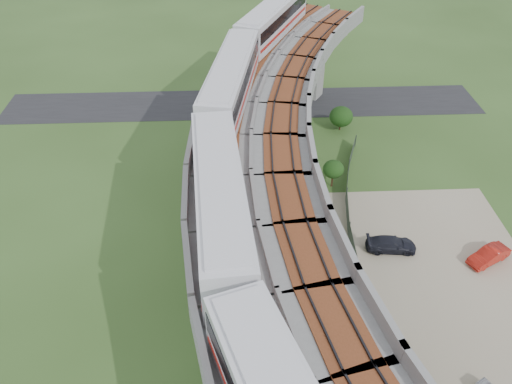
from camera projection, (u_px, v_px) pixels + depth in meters
ground at (252, 280)px, 40.00m from camera, size 160.00×160.00×0.00m
dirt_lot at (432, 293)px, 38.92m from camera, size 18.00×26.00×0.04m
asphalt_road at (243, 104)px, 63.69m from camera, size 60.00×8.00×0.03m
viaduct at (307, 189)px, 34.60m from camera, size 19.58×73.98×11.40m
metro_train at (256, 135)px, 34.05m from camera, size 11.53×61.30×3.64m
fence at (374, 269)px, 39.90m from camera, size 3.87×38.73×1.50m
tree_0 at (341, 117)px, 57.53m from camera, size 2.72×2.72×2.90m
tree_1 at (333, 169)px, 48.62m from camera, size 2.07×2.07×2.95m
tree_2 at (327, 220)px, 43.09m from camera, size 1.98×1.98×2.63m
tree_3 at (344, 303)px, 34.85m from camera, size 3.09×3.09×3.90m
car_red at (489, 255)px, 41.21m from camera, size 4.06×2.97×1.28m
car_dark at (391, 244)px, 42.30m from camera, size 4.36×2.05×1.23m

